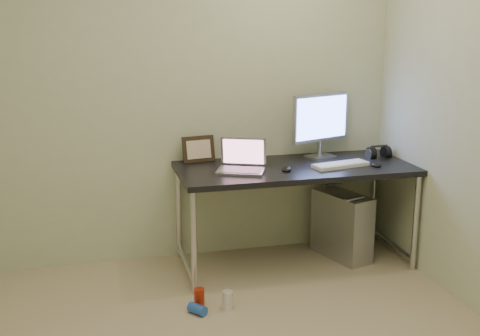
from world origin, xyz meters
TOP-DOWN VIEW (x-y plane):
  - wall_back at (0.00, 1.75)m, footprint 3.50×0.02m
  - desk at (0.91, 1.38)m, footprint 1.69×0.74m
  - tower_computer at (1.30, 1.41)m, footprint 0.35×0.52m
  - cable_a at (1.25, 1.70)m, footprint 0.01×0.16m
  - cable_b at (1.34, 1.68)m, footprint 0.02×0.11m
  - can_red at (0.10, 0.87)m, footprint 0.08×0.08m
  - can_white at (0.26, 0.78)m, footprint 0.08×0.08m
  - can_blue at (0.07, 0.77)m, footprint 0.12×0.13m
  - laptop at (0.50, 1.34)m, footprint 0.40×0.37m
  - monitor at (1.18, 1.60)m, footprint 0.50×0.22m
  - keyboard at (1.21, 1.28)m, footprint 0.44×0.22m
  - mouse_right at (1.46, 1.22)m, footprint 0.07×0.10m
  - mouse_left at (0.80, 1.26)m, footprint 0.10×0.13m
  - headphones at (1.61, 1.48)m, footprint 0.18×0.11m
  - picture_frame at (0.25, 1.68)m, footprint 0.25×0.11m
  - webcam at (0.56, 1.63)m, footprint 0.04×0.03m

SIDE VIEW (x-z plane):
  - can_blue at x=0.07m, z-range 0.00..0.06m
  - can_red at x=0.10m, z-range 0.00..0.12m
  - can_white at x=0.26m, z-range 0.00..0.12m
  - tower_computer at x=1.30m, z-range -0.01..0.52m
  - cable_b at x=1.34m, z-range 0.02..0.74m
  - cable_a at x=1.25m, z-range 0.06..0.74m
  - desk at x=0.91m, z-range 0.30..1.05m
  - keyboard at x=1.21m, z-range 0.75..0.78m
  - mouse_right at x=1.46m, z-range 0.75..0.78m
  - mouse_left at x=0.80m, z-range 0.75..0.79m
  - headphones at x=1.61m, z-range 0.72..0.84m
  - laptop at x=0.50m, z-range 0.69..0.91m
  - webcam at x=0.56m, z-range 0.78..0.90m
  - picture_frame at x=0.25m, z-range 0.75..0.94m
  - monitor at x=1.18m, z-range 0.79..1.28m
  - wall_back at x=0.00m, z-range 0.00..2.50m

